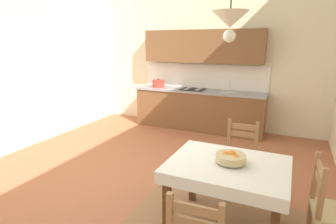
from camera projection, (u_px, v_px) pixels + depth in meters
ground_plane at (136, 188)px, 3.85m from camera, size 5.84×6.88×0.10m
wall_back at (208, 36)px, 6.15m from camera, size 5.84×0.12×4.13m
kitchen_cabinetry at (199, 92)px, 6.17m from camera, size 2.92×0.63×2.20m
dining_table at (227, 176)px, 2.79m from camera, size 1.18×0.94×0.75m
dining_chair_kitchen_side at (239, 159)px, 3.62m from camera, size 0.42×0.42×0.93m
dining_chair_window_side at (332, 211)px, 2.49m from camera, size 0.45×0.45×0.93m
fruit_bowl at (231, 158)px, 2.74m from camera, size 0.30×0.30×0.12m
pendant_lamp at (230, 20)px, 2.36m from camera, size 0.32×0.32×0.80m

